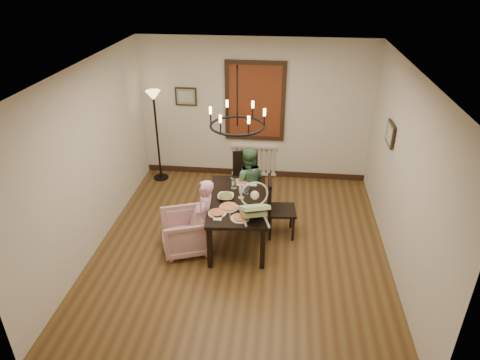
% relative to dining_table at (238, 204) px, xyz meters
% --- Properties ---
extents(room_shell, '(4.51, 5.00, 2.81)m').
position_rel_dining_table_xyz_m(room_shell, '(0.08, 0.15, 0.75)').
color(room_shell, brown).
rests_on(room_shell, ground).
extents(dining_table, '(1.01, 1.64, 0.74)m').
position_rel_dining_table_xyz_m(dining_table, '(0.00, 0.00, 0.00)').
color(dining_table, black).
rests_on(dining_table, room_shell).
extents(chair_far, '(0.55, 0.55, 1.03)m').
position_rel_dining_table_xyz_m(chair_far, '(0.05, 1.03, -0.14)').
color(chair_far, black).
rests_on(chair_far, room_shell).
extents(chair_right, '(0.49, 0.49, 1.02)m').
position_rel_dining_table_xyz_m(chair_right, '(0.69, 0.21, -0.14)').
color(chair_right, black).
rests_on(chair_right, room_shell).
extents(armchair, '(0.90, 0.89, 0.64)m').
position_rel_dining_table_xyz_m(armchair, '(-0.77, -0.37, -0.33)').
color(armchair, beige).
rests_on(armchair, room_shell).
extents(elderly_woman, '(0.26, 0.38, 1.00)m').
position_rel_dining_table_xyz_m(elderly_woman, '(-0.45, -0.34, -0.15)').
color(elderly_woman, '#DD9CC0').
rests_on(elderly_woman, room_shell).
extents(seated_man, '(0.56, 0.46, 1.07)m').
position_rel_dining_table_xyz_m(seated_man, '(0.09, 0.73, -0.12)').
color(seated_man, '#46754B').
rests_on(seated_man, room_shell).
extents(baby_bouncer, '(0.58, 0.69, 0.38)m').
position_rel_dining_table_xyz_m(baby_bouncer, '(0.29, -0.50, 0.28)').
color(baby_bouncer, '#B2CE8E').
rests_on(baby_bouncer, dining_table).
extents(salad_bowl, '(0.30, 0.30, 0.07)m').
position_rel_dining_table_xyz_m(salad_bowl, '(-0.18, -0.01, 0.12)').
color(salad_bowl, white).
rests_on(salad_bowl, dining_table).
extents(pizza_platter, '(0.28, 0.28, 0.04)m').
position_rel_dining_table_xyz_m(pizza_platter, '(-0.10, -0.28, 0.10)').
color(pizza_platter, tan).
rests_on(pizza_platter, dining_table).
extents(drinking_glass, '(0.07, 0.07, 0.13)m').
position_rel_dining_table_xyz_m(drinking_glass, '(0.13, 0.18, 0.15)').
color(drinking_glass, silver).
rests_on(drinking_glass, dining_table).
extents(window_blinds, '(1.00, 0.03, 1.40)m').
position_rel_dining_table_xyz_m(window_blinds, '(0.08, 2.25, 0.95)').
color(window_blinds, brown).
rests_on(window_blinds, room_shell).
extents(radiator, '(0.92, 0.12, 0.62)m').
position_rel_dining_table_xyz_m(radiator, '(0.08, 2.27, -0.30)').
color(radiator, silver).
rests_on(radiator, room_shell).
extents(picture_back, '(0.42, 0.03, 0.36)m').
position_rel_dining_table_xyz_m(picture_back, '(-1.27, 2.26, 1.00)').
color(picture_back, black).
rests_on(picture_back, room_shell).
extents(picture_right, '(0.03, 0.42, 0.36)m').
position_rel_dining_table_xyz_m(picture_right, '(2.29, 0.69, 1.00)').
color(picture_right, black).
rests_on(picture_right, room_shell).
extents(floor_lamp, '(0.30, 0.30, 1.80)m').
position_rel_dining_table_xyz_m(floor_lamp, '(-1.82, 1.94, 0.25)').
color(floor_lamp, black).
rests_on(floor_lamp, room_shell).
extents(chandelier, '(0.80, 0.80, 0.04)m').
position_rel_dining_table_xyz_m(chandelier, '(0.00, -0.00, 1.30)').
color(chandelier, black).
rests_on(chandelier, room_shell).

